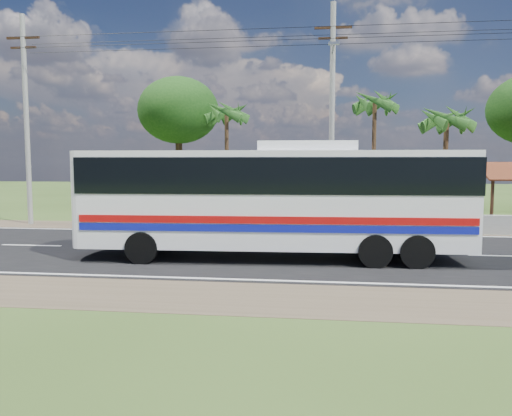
{
  "coord_description": "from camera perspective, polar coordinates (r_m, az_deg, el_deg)",
  "views": [
    {
      "loc": [
        2.39,
        -18.46,
        3.37
      ],
      "look_at": [
        -0.05,
        1.0,
        1.54
      ],
      "focal_mm": 35.0,
      "sensor_mm": 36.0,
      "label": 1
    }
  ],
  "objects": [
    {
      "name": "ground",
      "position": [
        18.92,
        -0.22,
        -4.92
      ],
      "size": [
        120.0,
        120.0,
        0.0
      ],
      "primitive_type": "plane",
      "color": "#2B4117",
      "rests_on": "ground"
    },
    {
      "name": "road",
      "position": [
        18.92,
        -0.22,
        -4.9
      ],
      "size": [
        120.0,
        16.0,
        0.03
      ],
      "color": "black",
      "rests_on": "ground"
    },
    {
      "name": "house",
      "position": [
        31.5,
        4.64,
        4.0
      ],
      "size": [
        12.4,
        10.0,
        5.0
      ],
      "color": "tan",
      "rests_on": "ground"
    },
    {
      "name": "utility_poles",
      "position": [
        25.06,
        7.9,
        10.78
      ],
      "size": [
        32.8,
        2.22,
        11.0
      ],
      "color": "#9E9E99",
      "rests_on": "ground"
    },
    {
      "name": "palm_near",
      "position": [
        30.4,
        20.96,
        9.41
      ],
      "size": [
        2.8,
        2.8,
        6.7
      ],
      "color": "#47301E",
      "rests_on": "ground"
    },
    {
      "name": "palm_mid",
      "position": [
        34.36,
        13.42,
        11.53
      ],
      "size": [
        2.8,
        2.8,
        8.2
      ],
      "color": "#47301E",
      "rests_on": "ground"
    },
    {
      "name": "palm_far",
      "position": [
        35.2,
        -3.39,
        10.72
      ],
      "size": [
        2.8,
        2.8,
        7.7
      ],
      "color": "#47301E",
      "rests_on": "ground"
    },
    {
      "name": "tree_behind_house",
      "position": [
        38.1,
        -8.86,
        10.92
      ],
      "size": [
        6.0,
        6.0,
        9.61
      ],
      "color": "#47301E",
      "rests_on": "ground"
    },
    {
      "name": "coach_bus",
      "position": [
        17.15,
        2.19,
        1.8
      ],
      "size": [
        13.15,
        3.32,
        4.05
      ],
      "rotation": [
        0.0,
        0.0,
        0.04
      ],
      "color": "white",
      "rests_on": "ground"
    },
    {
      "name": "motorcycle",
      "position": [
        27.08,
        19.85,
        -1.12
      ],
      "size": [
        1.81,
        0.66,
        0.94
      ],
      "primitive_type": "imported",
      "rotation": [
        0.0,
        0.0,
        1.59
      ],
      "color": "black",
      "rests_on": "ground"
    }
  ]
}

